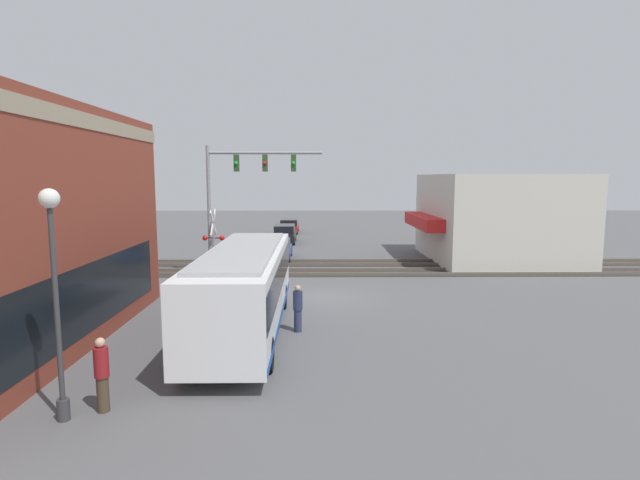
# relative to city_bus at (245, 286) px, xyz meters

# --- Properties ---
(ground_plane) EXTENTS (120.00, 120.00, 0.00)m
(ground_plane) POSITION_rel_city_bus_xyz_m (5.10, -2.80, -1.69)
(ground_plane) COLOR #565659
(shop_building) EXTENTS (10.32, 9.74, 5.69)m
(shop_building) POSITION_rel_city_bus_xyz_m (15.57, -14.53, 1.15)
(shop_building) COLOR beige
(shop_building) RESTS_ON ground
(city_bus) EXTENTS (10.94, 2.59, 3.05)m
(city_bus) POSITION_rel_city_bus_xyz_m (0.00, 0.00, 0.00)
(city_bus) COLOR white
(city_bus) RESTS_ON ground
(traffic_signal_gantry) EXTENTS (0.42, 6.26, 7.21)m
(traffic_signal_gantry) POSITION_rel_city_bus_xyz_m (9.91, 1.47, 3.59)
(traffic_signal_gantry) COLOR gray
(traffic_signal_gantry) RESTS_ON ground
(crossing_signal) EXTENTS (1.41, 1.18, 3.81)m
(crossing_signal) POSITION_rel_city_bus_xyz_m (9.08, 2.89, 0.61)
(crossing_signal) COLOR gray
(crossing_signal) RESTS_ON ground
(streetlamp) EXTENTS (0.44, 0.44, 5.28)m
(streetlamp) POSITION_rel_city_bus_xyz_m (-6.49, 3.26, 1.45)
(streetlamp) COLOR #38383A
(streetlamp) RESTS_ON ground
(rail_track_near) EXTENTS (2.60, 60.00, 0.15)m
(rail_track_near) POSITION_rel_city_bus_xyz_m (11.10, -2.80, -1.66)
(rail_track_near) COLOR #332D28
(rail_track_near) RESTS_ON ground
(rail_track_far) EXTENTS (2.60, 60.00, 0.15)m
(rail_track_far) POSITION_rel_city_bus_xyz_m (14.30, -2.80, -1.66)
(rail_track_far) COLOR #332D28
(rail_track_far) RESTS_ON ground
(parked_car_blue) EXTENTS (4.75, 1.82, 1.37)m
(parked_car_blue) POSITION_rel_city_bus_xyz_m (15.84, -0.00, -1.04)
(parked_car_blue) COLOR navy
(parked_car_blue) RESTS_ON ground
(parked_car_black) EXTENTS (4.84, 1.82, 1.53)m
(parked_car_black) POSITION_rel_city_bus_xyz_m (24.46, -0.00, -0.98)
(parked_car_black) COLOR black
(parked_car_black) RESTS_ON ground
(parked_car_red) EXTENTS (4.56, 1.82, 1.37)m
(parked_car_red) POSITION_rel_city_bus_xyz_m (32.04, -0.00, -1.04)
(parked_car_red) COLOR #B21E19
(parked_car_red) RESTS_ON ground
(pedestrian_by_lamp) EXTENTS (0.34, 0.34, 1.81)m
(pedestrian_by_lamp) POSITION_rel_city_bus_xyz_m (-6.07, 2.53, -0.76)
(pedestrian_by_lamp) COLOR #473828
(pedestrian_by_lamp) RESTS_ON ground
(pedestrian_near_bus) EXTENTS (0.34, 0.34, 1.70)m
(pedestrian_near_bus) POSITION_rel_city_bus_xyz_m (0.03, -1.88, -0.82)
(pedestrian_near_bus) COLOR #2D3351
(pedestrian_near_bus) RESTS_ON ground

